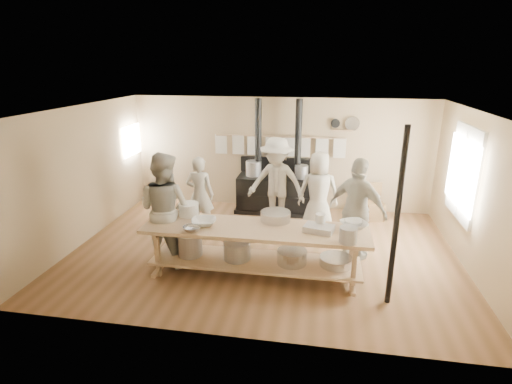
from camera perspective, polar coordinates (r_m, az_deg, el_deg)
ground at (r=7.54m, az=1.04°, el=-8.35°), size 7.00×7.00×0.00m
room_shell at (r=6.97m, az=1.11°, el=3.69°), size 7.00×7.00×7.00m
window_right at (r=7.90m, az=27.58°, el=2.42°), size 0.09×1.50×1.65m
left_opening at (r=9.91m, az=-17.35°, el=7.06°), size 0.00×0.90×0.90m
stove at (r=9.29m, az=2.98°, el=0.30°), size 1.90×0.75×2.60m
towel_rail at (r=9.31m, az=3.34°, el=6.88°), size 3.00×0.04×0.47m
back_wall_shelf at (r=9.22m, az=12.61°, el=9.23°), size 0.63×0.14×0.32m
prep_table at (r=6.51m, az=-0.22°, el=-7.73°), size 3.60×0.90×0.85m
support_post at (r=5.80m, az=19.46°, el=-3.75°), size 0.08×0.08×2.60m
cook_far_left at (r=8.16m, az=-8.02°, el=-0.39°), size 0.58×0.38×1.59m
cook_left at (r=6.95m, az=-12.90°, el=-2.36°), size 1.11×0.95×1.96m
cook_center at (r=8.18m, az=8.91°, el=-0.07°), size 0.85×0.59×1.67m
cook_right at (r=7.11m, az=14.28°, el=-2.52°), size 1.15×0.96×1.84m
cook_by_window at (r=8.32m, az=2.92°, el=1.29°), size 1.34×0.92×1.91m
chair at (r=9.26m, az=16.49°, el=-2.34°), size 0.45×0.45×0.82m
bowl_white_a at (r=6.50m, az=-7.46°, el=-4.27°), size 0.47×0.47×0.10m
bowl_steel_a at (r=6.28m, az=-9.16°, el=-5.23°), size 0.37×0.37×0.09m
bowl_white_b at (r=6.52m, az=13.82°, el=-4.58°), size 0.54×0.54×0.10m
bowl_steel_b at (r=6.60m, az=13.77°, el=-4.33°), size 0.41×0.41×0.09m
roasting_pan at (r=6.28m, az=8.98°, el=-5.18°), size 0.50×0.39×0.10m
mixing_bowl_large at (r=6.61m, az=2.80°, el=-3.48°), size 0.60×0.60×0.16m
bucket_galv at (r=5.96m, az=13.02°, el=-6.02°), size 0.30×0.30×0.24m
deep_bowl_enamel at (r=6.92m, az=-9.59°, el=-2.45°), size 0.45×0.45×0.22m
pitcher at (r=6.37m, az=9.16°, el=-4.14°), size 0.19×0.19×0.24m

